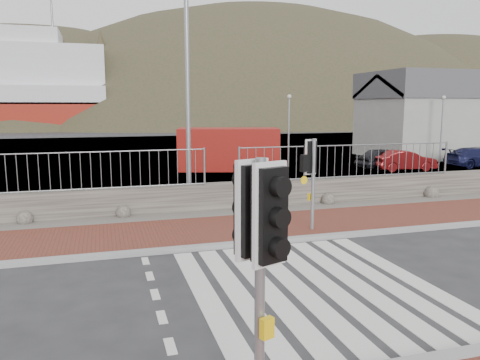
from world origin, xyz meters
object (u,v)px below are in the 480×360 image
object	(u,v)px
car_b	(405,161)
car_c	(477,157)
shipping_container	(228,149)
car_a	(384,158)
traffic_signal_far	(313,165)
streetlight	(191,57)
traffic_signal_near	(260,234)

from	to	relation	value
car_b	car_c	distance (m)	5.00
shipping_container	car_b	bearing A→B (deg)	-4.87
car_a	car_b	bearing A→B (deg)	-160.24
traffic_signal_far	streetlight	distance (m)	6.03
traffic_signal_near	traffic_signal_far	distance (m)	8.09
car_a	car_c	xyz separation A→B (m)	(5.58, -0.87, -0.03)
streetlight	car_c	size ratio (longest dim) A/B	2.35
traffic_signal_far	streetlight	size ratio (longest dim) A/B	0.29
car_c	car_a	bearing A→B (deg)	81.27
shipping_container	car_a	distance (m)	8.82
traffic_signal_far	car_b	size ratio (longest dim) A/B	0.77
traffic_signal_far	car_a	size ratio (longest dim) A/B	0.76
streetlight	car_c	world-z (taller)	streetlight
streetlight	traffic_signal_far	bearing A→B (deg)	-81.72
car_a	car_c	bearing A→B (deg)	-108.43
car_a	streetlight	bearing A→B (deg)	109.20
car_a	car_c	distance (m)	5.65
traffic_signal_far	car_c	bearing A→B (deg)	-162.03
shipping_container	car_a	size ratio (longest dim) A/B	1.59
car_a	car_c	world-z (taller)	car_a
traffic_signal_near	car_c	distance (m)	25.95
streetlight	shipping_container	size ratio (longest dim) A/B	1.66
shipping_container	car_a	xyz separation A→B (m)	(8.53, -2.18, -0.56)
traffic_signal_near	car_b	bearing A→B (deg)	29.84
traffic_signal_far	car_a	xyz separation A→B (m)	(9.72, 11.14, -1.31)
car_a	car_b	size ratio (longest dim) A/B	1.02
traffic_signal_far	shipping_container	world-z (taller)	traffic_signal_far
shipping_container	car_c	size ratio (longest dim) A/B	1.42
traffic_signal_far	shipping_container	distance (m)	13.40
streetlight	car_a	bearing A→B (deg)	7.47
car_a	car_b	world-z (taller)	car_a
shipping_container	car_b	xyz separation A→B (m)	(9.11, -3.22, -0.59)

